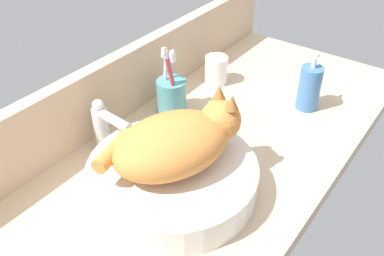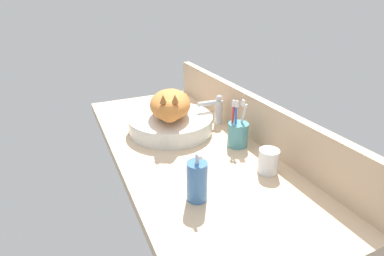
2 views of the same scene
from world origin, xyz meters
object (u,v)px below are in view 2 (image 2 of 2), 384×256
at_px(sink_basin, 171,123).
at_px(faucet, 216,109).
at_px(water_glass, 268,162).
at_px(cat, 170,105).
at_px(toothbrush_cup, 238,134).
at_px(soap_dispenser, 197,181).

bearing_deg(sink_basin, faucet, 86.08).
relative_size(faucet, water_glass, 1.64).
xyz_separation_m(cat, toothbrush_cup, (0.22, 0.19, -0.07)).
height_order(cat, water_glass, cat).
distance_m(soap_dispenser, water_glass, 0.28).
relative_size(sink_basin, soap_dispenser, 2.31).
height_order(cat, toothbrush_cup, cat).
bearing_deg(toothbrush_cup, cat, -139.09).
bearing_deg(toothbrush_cup, sink_basin, -141.33).
xyz_separation_m(faucet, toothbrush_cup, (0.22, -0.03, -0.02)).
distance_m(sink_basin, cat, 0.09).
distance_m(faucet, soap_dispenser, 0.55).
bearing_deg(soap_dispenser, cat, 168.38).
relative_size(sink_basin, water_glass, 4.33).
bearing_deg(toothbrush_cup, water_glass, -2.39).
xyz_separation_m(cat, water_glass, (0.42, 0.18, -0.09)).
bearing_deg(cat, soap_dispenser, -11.62).
relative_size(cat, water_glass, 3.64).
height_order(soap_dispenser, toothbrush_cup, toothbrush_cup).
relative_size(soap_dispenser, toothbrush_cup, 0.83).
bearing_deg(water_glass, sink_basin, -157.67).
bearing_deg(sink_basin, toothbrush_cup, 38.67).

